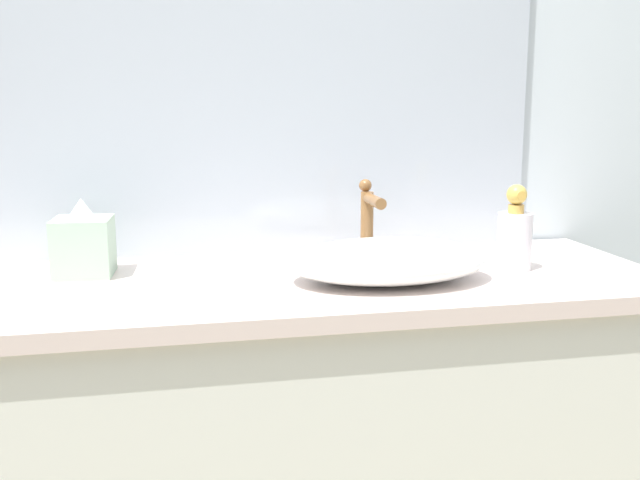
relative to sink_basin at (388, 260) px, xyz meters
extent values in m
cube|color=silver|center=(-0.33, 0.38, 0.35)|extent=(6.00, 0.06, 2.60)
cube|color=beige|center=(-0.26, 0.06, -0.06)|extent=(1.68, 0.55, 0.03)
ellipsoid|color=white|center=(0.00, 0.00, 0.00)|extent=(0.41, 0.26, 0.08)
cylinder|color=brown|center=(0.00, 0.16, 0.04)|extent=(0.03, 0.03, 0.16)
cylinder|color=brown|center=(0.00, 0.11, 0.10)|extent=(0.02, 0.11, 0.02)
sphere|color=brown|center=(0.00, 0.18, 0.13)|extent=(0.03, 0.03, 0.03)
cylinder|color=white|center=(0.29, 0.04, 0.02)|extent=(0.07, 0.07, 0.12)
cylinder|color=gold|center=(0.29, 0.04, 0.09)|extent=(0.03, 0.03, 0.02)
sphere|color=gold|center=(0.29, 0.04, 0.12)|extent=(0.04, 0.04, 0.04)
cylinder|color=gold|center=(0.29, 0.03, 0.12)|extent=(0.02, 0.02, 0.02)
cube|color=#ADCCB0|center=(-0.60, 0.18, 0.02)|extent=(0.12, 0.12, 0.12)
cone|color=white|center=(-0.60, 0.18, 0.09)|extent=(0.06, 0.06, 0.04)
camera|label=1|loc=(-0.44, -1.41, 0.32)|focal=42.52mm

